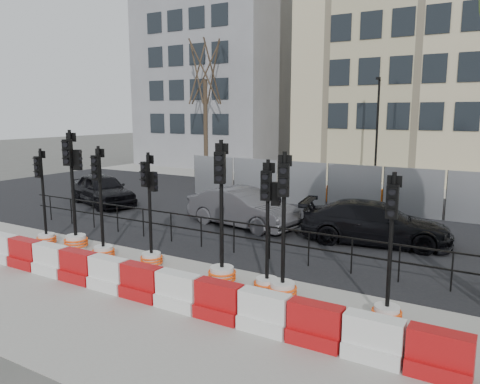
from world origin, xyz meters
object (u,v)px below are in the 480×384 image
Objects in this scene: traffic_signal_d at (151,240)px; traffic_signal_a at (45,226)px; traffic_signal_h at (388,294)px; car_c at (375,223)px; car_a at (102,190)px.

traffic_signal_a is at bearing -169.07° from traffic_signal_d.
car_c is (-1.77, 5.69, 0.05)m from traffic_signal_h.
traffic_signal_h is at bearing 6.46° from traffic_signal_d.
car_c is at bearing 29.01° from traffic_signal_a.
traffic_signal_h reaches higher than car_a.
traffic_signal_h is at bearing -172.49° from car_c.
traffic_signal_a reaches higher than traffic_signal_h.
car_a is 12.33m from car_c.
traffic_signal_a is 6.50m from car_a.
traffic_signal_h is (6.44, -0.28, -0.11)m from traffic_signal_d.
traffic_signal_a is 10.71m from traffic_signal_h.
traffic_signal_a is 4.28m from traffic_signal_d.
traffic_signal_d is 9.37m from car_a.
car_a is (-14.10, 5.67, 0.09)m from traffic_signal_h.
car_c is (12.33, 0.02, -0.04)m from car_a.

